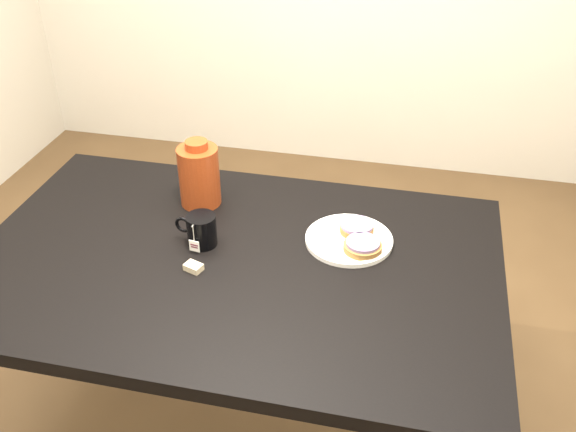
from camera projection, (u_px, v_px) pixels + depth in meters
The scene contains 7 objects.
table at pixel (236, 282), 1.75m from camera, with size 1.40×0.90×0.75m.
plate at pixel (349, 239), 1.76m from camera, with size 0.24×0.24×0.02m.
bagel_back at pixel (357, 228), 1.77m from camera, with size 0.10×0.10×0.03m.
bagel_front at pixel (363, 246), 1.70m from camera, with size 0.13×0.13×0.03m.
mug at pixel (201, 230), 1.73m from camera, with size 0.13×0.09×0.09m.
teabag_pouch at pixel (194, 267), 1.65m from camera, with size 0.04×0.03×0.02m, color #C6B793.
bagel_package at pixel (199, 175), 1.88m from camera, with size 0.15×0.15×0.20m.
Camera 1 is at (0.44, -1.30, 1.78)m, focal length 40.00 mm.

